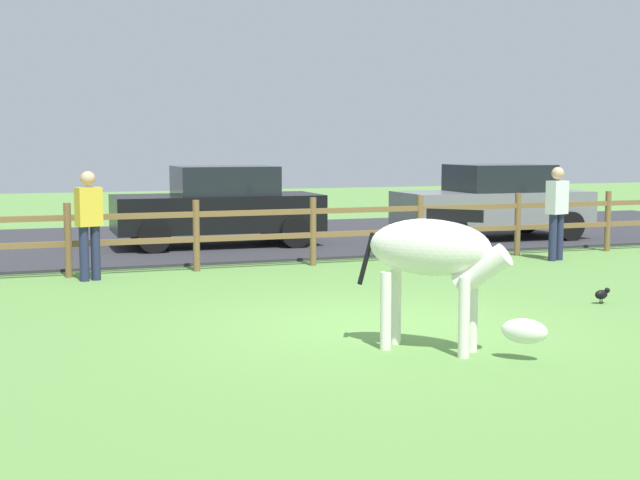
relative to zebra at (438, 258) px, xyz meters
name	(u,v)px	position (x,y,z in m)	size (l,w,h in m)	color
ground_plane	(383,325)	(0.03, 1.35, -0.93)	(60.00, 60.00, 0.00)	#5B8C42
parking_asphalt	(202,240)	(0.03, 10.65, -0.90)	(28.00, 7.40, 0.05)	#2D2D33
paddock_fence	(256,229)	(-0.03, 6.35, -0.27)	(22.00, 0.11, 1.15)	brown
zebra	(438,258)	(0.00, 0.00, 0.00)	(1.50, 1.51, 1.41)	white
crow_on_grass	(602,294)	(3.22, 1.64, -0.80)	(0.21, 0.10, 0.20)	black
parked_car_grey	(494,201)	(5.84, 8.67, -0.08)	(4.03, 1.95, 1.56)	slate
parked_car_black	(219,205)	(0.09, 9.39, -0.08)	(4.05, 1.98, 1.56)	black
visitor_left_of_tree	(89,220)	(-2.73, 5.90, -0.02)	(0.41, 0.32, 1.64)	#232847
visitor_right_of_tree	(557,209)	(5.20, 5.50, -0.02)	(0.41, 0.32, 1.64)	#232847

